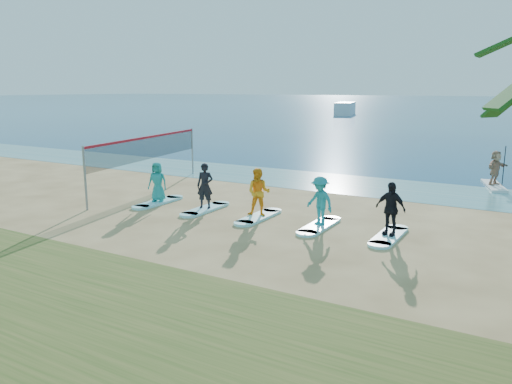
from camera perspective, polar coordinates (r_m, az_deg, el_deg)
The scene contains 16 objects.
ground at distance 15.43m, azimuth 0.08°, elevation -5.78°, with size 600.00×600.00×0.00m, color tan.
shallow_water at distance 24.81m, azimuth 12.35°, elevation 0.72°, with size 600.00×600.00×0.00m, color teal.
volleyball_net at distance 23.80m, azimuth -12.28°, elevation 4.89°, with size 1.70×8.95×2.50m.
paddleboard at distance 26.52m, azimuth 25.53°, elevation 0.65°, with size 0.70×3.00×0.12m, color silver.
paddleboarder at distance 26.38m, azimuth 25.69°, elevation 2.52°, with size 1.52×0.48×1.64m, color tan.
boat_offshore_a at distance 90.93m, azimuth 10.12°, elevation 8.68°, with size 2.79×8.74×2.19m, color silver.
surfboard_0 at distance 20.95m, azimuth -11.10°, elevation -1.14°, with size 0.70×2.20×0.09m, color #A4F8FF.
student_0 at distance 20.78m, azimuth -11.19°, elevation 1.15°, with size 0.79×0.52×1.62m, color teal.
surfboard_1 at distance 19.49m, azimuth -5.79°, elevation -1.95°, with size 0.70×2.20×0.09m, color #A4F8FF.
student_1 at distance 19.29m, azimuth -5.85°, elevation 0.71°, with size 0.64×0.42×1.75m, color black.
surfboard_2 at distance 18.23m, azimuth 0.31°, elevation -2.86°, with size 0.70×2.20×0.09m, color #A4F8FF.
student_2 at distance 18.02m, azimuth 0.31°, elevation -0.04°, with size 0.85×0.66×1.75m, color #FFA01A.
surfboard_3 at distance 17.20m, azimuth 7.24°, elevation -3.85°, with size 0.70×2.20×0.09m, color #A4F8FF.
student_3 at distance 16.99m, azimuth 7.32°, elevation -1.01°, with size 1.07×0.62×1.66m, color teal.
surfboard_4 at distance 16.46m, azimuth 14.94°, elevation -4.89°, with size 0.70×2.20×0.09m, color #A4F8FF.
student_4 at distance 16.24m, azimuth 15.11°, elevation -1.84°, with size 1.00×0.42×1.71m, color black.
Camera 1 is at (7.38, -12.72, 4.66)m, focal length 35.00 mm.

